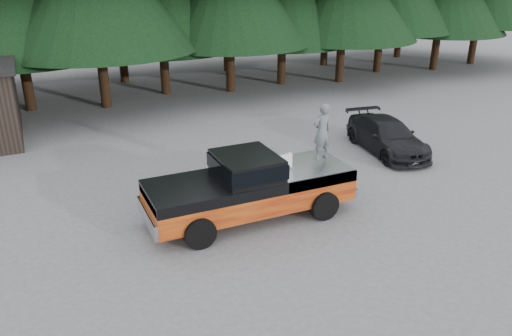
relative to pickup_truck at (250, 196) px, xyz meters
name	(u,v)px	position (x,y,z in m)	size (l,w,h in m)	color
ground	(234,232)	(-0.76, -0.62, -0.67)	(120.00, 120.00, 0.00)	#545456
pickup_truck	(250,196)	(0.00, 0.00, 0.00)	(6.00, 2.04, 1.33)	#C06017
truck_cab	(247,165)	(-0.10, 0.00, 0.96)	(1.66, 1.90, 0.59)	black
air_compressor	(277,161)	(0.89, 0.08, 0.89)	(0.65, 0.54, 0.45)	silver
man_on_bed	(322,131)	(2.42, 0.20, 1.52)	(0.63, 0.41, 1.72)	#53595A
parked_car	(387,136)	(6.99, 2.72, -0.04)	(1.76, 4.32, 1.25)	black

